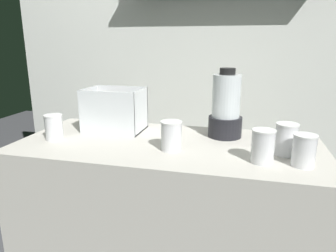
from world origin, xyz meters
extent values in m
cube|color=beige|center=(0.00, 0.00, 0.45)|extent=(1.40, 0.64, 0.90)
cube|color=silver|center=(0.00, 0.77, 1.25)|extent=(2.60, 0.04, 2.50)
cube|color=white|center=(-0.32, 0.14, 0.90)|extent=(0.30, 0.21, 0.01)
cube|color=white|center=(-0.32, 0.04, 1.01)|extent=(0.30, 0.01, 0.22)
cube|color=white|center=(-0.32, 0.25, 1.01)|extent=(0.30, 0.01, 0.22)
cube|color=white|center=(-0.47, 0.14, 1.01)|extent=(0.01, 0.21, 0.22)
cube|color=white|center=(-0.18, 0.14, 1.01)|extent=(0.01, 0.21, 0.22)
cone|color=orange|center=(-0.31, 0.15, 0.92)|extent=(0.16, 0.09, 0.03)
cone|color=orange|center=(-0.33, 0.14, 0.92)|extent=(0.18, 0.08, 0.03)
cone|color=orange|center=(-0.37, 0.15, 0.92)|extent=(0.16, 0.06, 0.03)
cone|color=orange|center=(-0.33, 0.14, 0.92)|extent=(0.15, 0.08, 0.03)
cone|color=orange|center=(-0.34, 0.15, 0.96)|extent=(0.08, 0.18, 0.04)
cone|color=orange|center=(-0.34, 0.14, 0.96)|extent=(0.17, 0.13, 0.03)
cylinder|color=black|center=(0.25, 0.17, 0.95)|extent=(0.16, 0.16, 0.10)
cylinder|color=silver|center=(0.25, 0.17, 1.10)|extent=(0.14, 0.14, 0.20)
cylinder|color=red|center=(0.25, 0.17, 1.02)|extent=(0.12, 0.12, 0.04)
cylinder|color=black|center=(0.25, 0.17, 1.22)|extent=(0.07, 0.07, 0.03)
cylinder|color=white|center=(-0.54, -0.09, 0.96)|extent=(0.08, 0.08, 0.12)
cylinder|color=orange|center=(-0.54, -0.09, 0.93)|extent=(0.07, 0.07, 0.07)
cylinder|color=white|center=(-0.54, -0.09, 1.02)|extent=(0.08, 0.08, 0.01)
cylinder|color=white|center=(0.04, -0.09, 0.96)|extent=(0.09, 0.09, 0.12)
cylinder|color=orange|center=(0.04, -0.09, 0.94)|extent=(0.08, 0.08, 0.09)
cylinder|color=white|center=(0.04, -0.09, 1.02)|extent=(0.09, 0.09, 0.01)
cylinder|color=white|center=(0.41, -0.15, 0.96)|extent=(0.09, 0.09, 0.13)
cylinder|color=yellow|center=(0.41, -0.15, 0.95)|extent=(0.08, 0.08, 0.11)
cylinder|color=white|center=(0.41, -0.15, 1.03)|extent=(0.09, 0.09, 0.01)
cylinder|color=white|center=(0.51, -0.04, 0.96)|extent=(0.09, 0.09, 0.13)
cylinder|color=red|center=(0.51, -0.04, 0.94)|extent=(0.08, 0.08, 0.08)
cylinder|color=white|center=(0.51, -0.04, 1.03)|extent=(0.09, 0.09, 0.01)
cylinder|color=white|center=(0.56, -0.15, 0.96)|extent=(0.08, 0.08, 0.12)
cylinder|color=maroon|center=(0.56, -0.15, 0.95)|extent=(0.08, 0.08, 0.09)
cylinder|color=white|center=(0.56, -0.15, 1.02)|extent=(0.09, 0.09, 0.01)
camera|label=1|loc=(0.33, -1.33, 1.35)|focal=33.09mm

